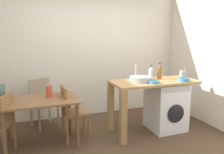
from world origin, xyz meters
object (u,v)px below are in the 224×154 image
(bottle_tall_green, at_px, (151,73))
(vase, at_px, (49,91))
(chair_person_seat, at_px, (1,121))
(mixing_bowl, at_px, (153,82))
(bottle_squat_brown, at_px, (160,72))
(dining_table, at_px, (40,105))
(washing_machine, at_px, (166,106))
(chair_opposite, at_px, (71,109))
(chair_spare_by_wall, at_px, (42,100))
(colander, at_px, (184,79))
(utensil_crock, at_px, (183,74))

(bottle_tall_green, distance_m, vase, 1.79)
(chair_person_seat, bearing_deg, vase, -52.57)
(mixing_bowl, height_order, vase, mixing_bowl)
(bottle_squat_brown, bearing_deg, dining_table, 179.07)
(chair_person_seat, bearing_deg, washing_machine, -70.40)
(chair_person_seat, height_order, washing_machine, chair_person_seat)
(dining_table, height_order, washing_machine, washing_machine)
(mixing_bowl, distance_m, vase, 1.69)
(chair_opposite, bearing_deg, chair_person_seat, -81.94)
(washing_machine, bearing_deg, dining_table, 176.69)
(bottle_tall_green, xyz_separation_m, mixing_bowl, (-0.15, -0.35, -0.09))
(chair_spare_by_wall, bearing_deg, bottle_tall_green, 138.41)
(chair_opposite, height_order, bottle_squat_brown, bottle_squat_brown)
(colander, bearing_deg, chair_opposite, 168.25)
(mixing_bowl, bearing_deg, vase, 165.43)
(chair_person_seat, relative_size, washing_machine, 1.05)
(dining_table, bearing_deg, vase, 33.69)
(chair_opposite, relative_size, mixing_bowl, 5.27)
(chair_person_seat, xyz_separation_m, utensil_crock, (3.09, 0.05, 0.48))
(chair_opposite, xyz_separation_m, washing_machine, (1.69, -0.17, -0.08))
(vase, bearing_deg, chair_person_seat, -162.18)
(bottle_squat_brown, distance_m, vase, 1.93)
(utensil_crock, bearing_deg, chair_opposite, 176.64)
(mixing_bowl, bearing_deg, colander, -1.98)
(dining_table, height_order, bottle_squat_brown, bottle_squat_brown)
(chair_person_seat, relative_size, utensil_crock, 3.00)
(vase, bearing_deg, dining_table, -146.31)
(bottle_tall_green, height_order, colander, bottle_tall_green)
(chair_spare_by_wall, relative_size, vase, 4.81)
(utensil_crock, bearing_deg, vase, 175.85)
(chair_opposite, bearing_deg, chair_spare_by_wall, -152.49)
(bottle_tall_green, bearing_deg, chair_spare_by_wall, 158.09)
(chair_opposite, xyz_separation_m, mixing_bowl, (1.30, -0.37, 0.44))
(chair_spare_by_wall, distance_m, utensil_crock, 2.65)
(washing_machine, bearing_deg, utensil_crock, 8.10)
(chair_opposite, height_order, chair_spare_by_wall, same)
(chair_spare_by_wall, distance_m, washing_machine, 2.28)
(chair_spare_by_wall, relative_size, utensil_crock, 3.00)
(chair_person_seat, xyz_separation_m, chair_opposite, (1.03, 0.17, 0.00))
(chair_person_seat, xyz_separation_m, bottle_squat_brown, (2.62, 0.09, 0.55))
(dining_table, relative_size, chair_opposite, 1.22)
(utensil_crock, xyz_separation_m, colander, (-0.18, -0.27, -0.04))
(chair_opposite, distance_m, bottle_squat_brown, 1.68)
(dining_table, bearing_deg, colander, -8.28)
(chair_person_seat, distance_m, chair_spare_by_wall, 1.09)
(washing_machine, bearing_deg, chair_spare_by_wall, 156.84)
(dining_table, distance_m, utensil_crock, 2.56)
(utensil_crock, bearing_deg, colander, -123.70)
(chair_opposite, relative_size, utensil_crock, 3.00)
(dining_table, bearing_deg, chair_opposite, 5.77)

